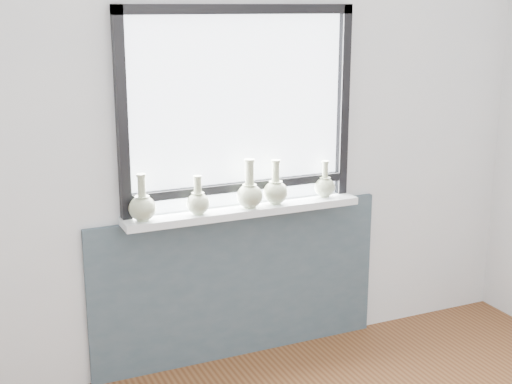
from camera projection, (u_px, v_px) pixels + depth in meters
name	position (u px, v px, depth m)	size (l,w,h in m)	color
back_wall	(236.00, 130.00, 3.79)	(3.60, 0.02, 2.60)	silver
apron_panel	(239.00, 284.00, 3.99)	(1.70, 0.03, 0.86)	#42515C
windowsill	(244.00, 210.00, 3.81)	(1.32, 0.18, 0.04)	white
window	(239.00, 104.00, 3.73)	(1.30, 0.06, 1.05)	black
vase_a	(142.00, 206.00, 3.55)	(0.14, 0.14, 0.24)	#AAB591
vase_b	(198.00, 201.00, 3.66)	(0.12, 0.12, 0.20)	#AAB591
vase_c	(250.00, 193.00, 3.77)	(0.14, 0.14, 0.26)	#AAB591
vase_d	(276.00, 190.00, 3.85)	(0.14, 0.14, 0.24)	#AAB591
vase_e	(325.00, 186.00, 4.00)	(0.12, 0.12, 0.21)	#AAB591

